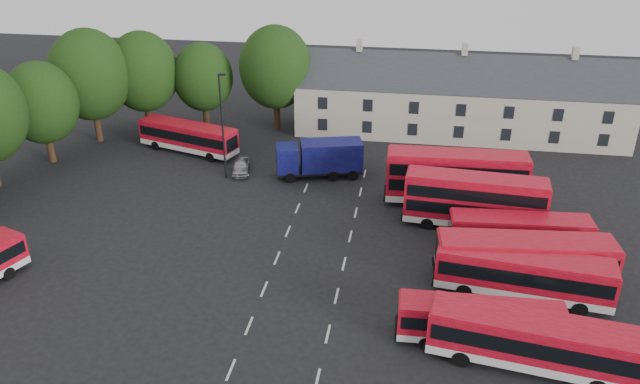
{
  "coord_description": "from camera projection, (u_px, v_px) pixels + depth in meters",
  "views": [
    {
      "loc": [
        9.34,
        -36.16,
        24.79
      ],
      "look_at": [
        2.11,
        9.0,
        2.2
      ],
      "focal_mm": 35.0,
      "sensor_mm": 36.0,
      "label": 1
    }
  ],
  "objects": [
    {
      "name": "bus_row_a",
      "position": [
        532.0,
        339.0,
        34.92
      ],
      "size": [
        11.64,
        4.27,
        3.22
      ],
      "rotation": [
        0.0,
        0.0,
        -0.15
      ],
      "color": "silver",
      "rests_on": "ground"
    },
    {
      "name": "bus_row_e",
      "position": [
        520.0,
        231.0,
        46.18
      ],
      "size": [
        10.4,
        2.99,
        2.91
      ],
      "rotation": [
        0.0,
        0.0,
        0.06
      ],
      "color": "silver",
      "rests_on": "ground"
    },
    {
      "name": "terrace_houses",
      "position": [
        460.0,
        101.0,
        67.18
      ],
      "size": [
        35.7,
        7.13,
        10.06
      ],
      "color": "beige",
      "rests_on": "ground"
    },
    {
      "name": "bus_dd_north",
      "position": [
        456.0,
        176.0,
        52.62
      ],
      "size": [
        11.8,
        3.12,
        4.8
      ],
      "rotation": [
        0.0,
        0.0,
        0.04
      ],
      "color": "silver",
      "rests_on": "ground"
    },
    {
      "name": "bus_row_d",
      "position": [
        525.0,
        256.0,
        42.52
      ],
      "size": [
        12.12,
        3.78,
        3.37
      ],
      "rotation": [
        0.0,
        0.0,
        0.09
      ],
      "color": "silver",
      "rests_on": "ground"
    },
    {
      "name": "ground",
      "position": [
        271.0,
        273.0,
        44.32
      ],
      "size": [
        140.0,
        140.0,
        0.0
      ],
      "primitive_type": "plane",
      "color": "black",
      "rests_on": "ground"
    },
    {
      "name": "box_truck",
      "position": [
        321.0,
        157.0,
        58.14
      ],
      "size": [
        8.33,
        4.44,
        3.48
      ],
      "rotation": [
        0.0,
        0.0,
        0.26
      ],
      "color": "black",
      "rests_on": "ground"
    },
    {
      "name": "bus_row_b",
      "position": [
        481.0,
        320.0,
        36.87
      ],
      "size": [
        9.82,
        2.53,
        2.76
      ],
      "rotation": [
        0.0,
        0.0,
        0.03
      ],
      "color": "silver",
      "rests_on": "ground"
    },
    {
      "name": "treeline",
      "position": [
        108.0,
        89.0,
        61.44
      ],
      "size": [
        29.92,
        32.59,
        12.01
      ],
      "color": "black",
      "rests_on": "ground"
    },
    {
      "name": "bus_row_c",
      "position": [
        524.0,
        272.0,
        40.98
      ],
      "size": [
        11.54,
        3.93,
        3.2
      ],
      "rotation": [
        0.0,
        0.0,
        -0.12
      ],
      "color": "silver",
      "rests_on": "ground"
    },
    {
      "name": "bus_north",
      "position": [
        188.0,
        135.0,
        63.59
      ],
      "size": [
        10.95,
        5.49,
        3.03
      ],
      "rotation": [
        0.0,
        0.0,
        -0.3
      ],
      "color": "silver",
      "rests_on": "ground"
    },
    {
      "name": "bus_dd_south",
      "position": [
        475.0,
        199.0,
        49.12
      ],
      "size": [
        11.08,
        3.31,
        4.48
      ],
      "rotation": [
        0.0,
        0.0,
        -0.07
      ],
      "color": "silver",
      "rests_on": "ground"
    },
    {
      "name": "lamppost",
      "position": [
        223.0,
        124.0,
        56.36
      ],
      "size": [
        0.69,
        0.28,
        10.04
      ],
      "rotation": [
        0.0,
        0.0,
        0.05
      ],
      "color": "black",
      "rests_on": "ground"
    },
    {
      "name": "lane_markings",
      "position": [
        310.0,
        261.0,
        45.73
      ],
      "size": [
        5.15,
        33.8,
        0.01
      ],
      "color": "beige",
      "rests_on": "ground"
    },
    {
      "name": "silver_car",
      "position": [
        241.0,
        166.0,
        59.5
      ],
      "size": [
        2.28,
        4.07,
        1.31
      ],
      "primitive_type": "imported",
      "rotation": [
        0.0,
        0.0,
        0.2
      ],
      "color": "#A0A3A7",
      "rests_on": "ground"
    }
  ]
}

